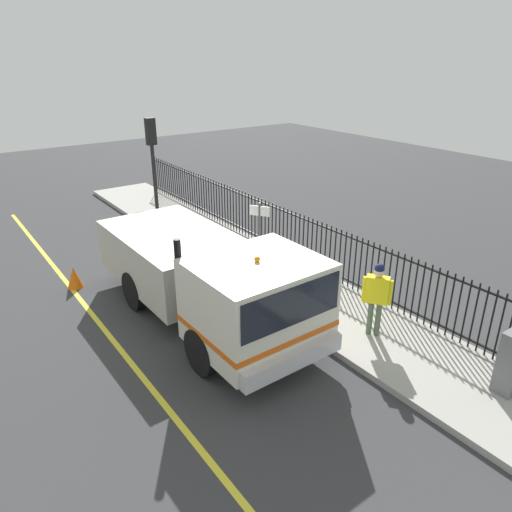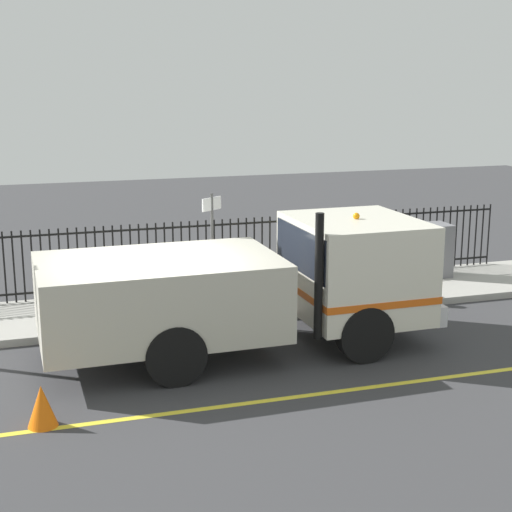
{
  "view_description": "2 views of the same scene",
  "coord_description": "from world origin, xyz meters",
  "px_view_note": "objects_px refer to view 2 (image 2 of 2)",
  "views": [
    {
      "loc": [
        -4.73,
        -10.26,
        5.82
      ],
      "look_at": [
        0.97,
        -2.38,
        1.63
      ],
      "focal_mm": 33.33,
      "sensor_mm": 36.0,
      "label": 1
    },
    {
      "loc": [
        -12.07,
        1.97,
        4.63
      ],
      "look_at": [
        1.46,
        -2.3,
        1.32
      ],
      "focal_mm": 54.15,
      "sensor_mm": 36.0,
      "label": 2
    }
  ],
  "objects_px": {
    "worker_standing": "(343,245)",
    "street_sign": "(212,240)",
    "work_truck": "(265,280)",
    "traffic_cone": "(42,406)",
    "utility_cabinet": "(439,249)"
  },
  "relations": [
    {
      "from": "worker_standing",
      "to": "street_sign",
      "type": "relative_size",
      "value": 0.71
    },
    {
      "from": "work_truck",
      "to": "traffic_cone",
      "type": "bearing_deg",
      "value": -63.1
    },
    {
      "from": "utility_cabinet",
      "to": "street_sign",
      "type": "xyz_separation_m",
      "value": [
        -1.45,
        5.76,
        0.87
      ]
    },
    {
      "from": "street_sign",
      "to": "traffic_cone",
      "type": "bearing_deg",
      "value": 137.88
    },
    {
      "from": "worker_standing",
      "to": "traffic_cone",
      "type": "distance_m",
      "value": 7.86
    },
    {
      "from": "work_truck",
      "to": "traffic_cone",
      "type": "distance_m",
      "value": 4.42
    },
    {
      "from": "traffic_cone",
      "to": "street_sign",
      "type": "bearing_deg",
      "value": -42.12
    },
    {
      "from": "utility_cabinet",
      "to": "traffic_cone",
      "type": "bearing_deg",
      "value": 119.48
    },
    {
      "from": "traffic_cone",
      "to": "street_sign",
      "type": "distance_m",
      "value": 5.14
    },
    {
      "from": "worker_standing",
      "to": "traffic_cone",
      "type": "relative_size",
      "value": 2.87
    },
    {
      "from": "worker_standing",
      "to": "utility_cabinet",
      "type": "distance_m",
      "value": 2.8
    },
    {
      "from": "work_truck",
      "to": "street_sign",
      "type": "relative_size",
      "value": 2.82
    },
    {
      "from": "work_truck",
      "to": "worker_standing",
      "type": "height_order",
      "value": "work_truck"
    },
    {
      "from": "worker_standing",
      "to": "street_sign",
      "type": "height_order",
      "value": "street_sign"
    },
    {
      "from": "worker_standing",
      "to": "traffic_cone",
      "type": "xyz_separation_m",
      "value": [
        -4.5,
        6.39,
        -0.88
      ]
    }
  ]
}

